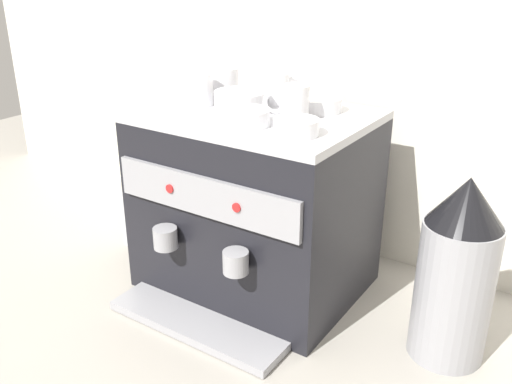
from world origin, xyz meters
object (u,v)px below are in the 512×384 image
object	(u,v)px
ceramic_cup_3	(221,82)
ceramic_cup_1	(293,103)
ceramic_cup_0	(199,88)
espresso_machine	(255,203)
coffee_grinder	(456,272)
ceramic_bowl_2	(296,127)
ceramic_bowl_3	(245,118)
ceramic_bowl_0	(317,104)
ceramic_cup_2	(277,88)
ceramic_bowl_1	(240,101)
milk_pitcher	(137,218)

from	to	relation	value
ceramic_cup_3	ceramic_cup_1	bearing A→B (deg)	-19.66
ceramic_cup_0	ceramic_cup_3	distance (m)	0.10
espresso_machine	coffee_grinder	xyz separation A→B (m)	(0.50, -0.01, -0.03)
ceramic_bowl_2	ceramic_bowl_3	distance (m)	0.13
ceramic_cup_0	ceramic_bowl_0	distance (m)	0.29
espresso_machine	ceramic_cup_1	distance (m)	0.29
espresso_machine	ceramic_cup_2	size ratio (longest dim) A/B	5.34
ceramic_bowl_3	coffee_grinder	size ratio (longest dim) A/B	0.26
ceramic_cup_0	espresso_machine	bearing A→B (deg)	3.51
ceramic_cup_3	ceramic_bowl_3	bearing A→B (deg)	-42.32
ceramic_cup_2	ceramic_bowl_1	bearing A→B (deg)	-109.76
milk_pitcher	ceramic_cup_1	bearing A→B (deg)	-0.09
ceramic_cup_2	milk_pitcher	distance (m)	0.60
milk_pitcher	espresso_machine	bearing A→B (deg)	1.08
ceramic_cup_0	ceramic_bowl_0	bearing A→B (deg)	20.97
ceramic_cup_0	ceramic_cup_3	bearing A→B (deg)	93.20
ceramic_bowl_0	ceramic_bowl_1	bearing A→B (deg)	-148.99
coffee_grinder	ceramic_cup_0	bearing A→B (deg)	-179.91
ceramic_cup_3	ceramic_bowl_3	world-z (taller)	ceramic_cup_3
ceramic_bowl_2	ceramic_cup_0	bearing A→B (deg)	164.69
ceramic_bowl_0	milk_pitcher	size ratio (longest dim) A/B	0.74
ceramic_cup_1	espresso_machine	bearing A→B (deg)	175.35
ceramic_cup_3	milk_pitcher	bearing A→B (deg)	-159.44
ceramic_cup_0	ceramic_bowl_0	world-z (taller)	ceramic_cup_0
ceramic_bowl_3	milk_pitcher	bearing A→B (deg)	168.91
ceramic_cup_1	ceramic_cup_2	xyz separation A→B (m)	(-0.11, 0.11, -0.00)
ceramic_cup_1	coffee_grinder	world-z (taller)	ceramic_cup_1
ceramic_bowl_3	ceramic_cup_1	bearing A→B (deg)	53.43
ceramic_cup_3	ceramic_bowl_1	world-z (taller)	ceramic_cup_3
ceramic_cup_0	ceramic_bowl_3	world-z (taller)	ceramic_cup_0
ceramic_bowl_2	ceramic_cup_2	bearing A→B (deg)	130.36
ceramic_cup_0	ceramic_bowl_3	xyz separation A→B (m)	(0.20, -0.09, -0.02)
coffee_grinder	ceramic_cup_3	bearing A→B (deg)	171.75
ceramic_cup_2	coffee_grinder	bearing A→B (deg)	-12.60
ceramic_bowl_1	ceramic_cup_2	bearing A→B (deg)	70.24
ceramic_cup_0	milk_pitcher	world-z (taller)	ceramic_cup_0
ceramic_cup_3	ceramic_bowl_0	distance (m)	0.28
ceramic_cup_0	ceramic_cup_1	world-z (taller)	ceramic_cup_0
espresso_machine	ceramic_bowl_0	xyz separation A→B (m)	(0.11, 0.09, 0.25)
ceramic_bowl_1	ceramic_cup_0	bearing A→B (deg)	-174.88
ceramic_cup_3	ceramic_bowl_3	xyz separation A→B (m)	(0.20, -0.19, -0.02)
ceramic_cup_2	ceramic_bowl_3	distance (m)	0.21
ceramic_cup_2	ceramic_bowl_0	distance (m)	0.12
ceramic_bowl_2	ceramic_cup_1	bearing A→B (deg)	123.89
ceramic_cup_1	ceramic_cup_3	bearing A→B (deg)	160.34
ceramic_cup_1	ceramic_cup_3	size ratio (longest dim) A/B	0.85
ceramic_cup_0	ceramic_bowl_1	bearing A→B (deg)	5.12
ceramic_cup_1	ceramic_cup_3	distance (m)	0.29
ceramic_bowl_0	milk_pitcher	xyz separation A→B (m)	(-0.53, -0.10, -0.40)
ceramic_bowl_1	ceramic_bowl_2	bearing A→B (deg)	-25.29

